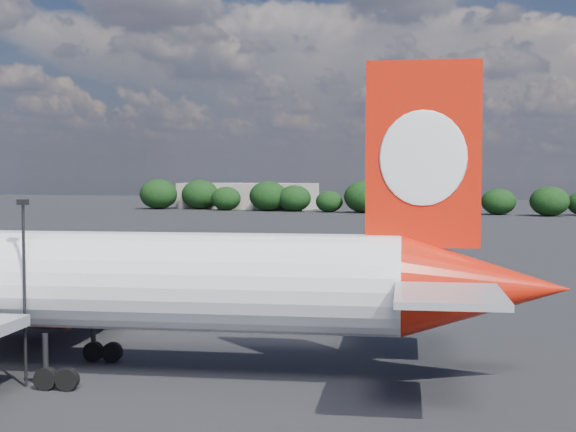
% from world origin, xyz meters
% --- Properties ---
extents(ground, '(500.00, 500.00, 0.00)m').
position_xyz_m(ground, '(0.00, 60.00, 0.00)').
color(ground, black).
rests_on(ground, ground).
extents(qantas_airliner, '(50.27, 48.07, 16.50)m').
position_xyz_m(qantas_airliner, '(8.71, -2.85, 5.02)').
color(qantas_airliner, white).
rests_on(qantas_airliner, ground).
extents(apron_lamp_post, '(0.55, 0.30, 9.56)m').
position_xyz_m(apron_lamp_post, '(8.32, -5.66, 5.42)').
color(apron_lamp_post, black).
rests_on(apron_lamp_post, ground).
extents(terminal_building, '(42.00, 16.00, 8.00)m').
position_xyz_m(terminal_building, '(-65.00, 192.00, 4.00)').
color(terminal_building, gray).
rests_on(terminal_building, ground).
extents(highway_sign, '(6.00, 0.30, 4.50)m').
position_xyz_m(highway_sign, '(-18.00, 176.00, 3.13)').
color(highway_sign, '#166F26').
rests_on(highway_sign, ground).
extents(billboard_yellow, '(5.00, 0.30, 5.50)m').
position_xyz_m(billboard_yellow, '(12.00, 182.00, 3.87)').
color(billboard_yellow, '#F1A715').
rests_on(billboard_yellow, ground).
extents(horizon_treeline, '(206.62, 15.22, 9.30)m').
position_xyz_m(horizon_treeline, '(-6.71, 179.97, 3.98)').
color(horizon_treeline, black).
rests_on(horizon_treeline, ground).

